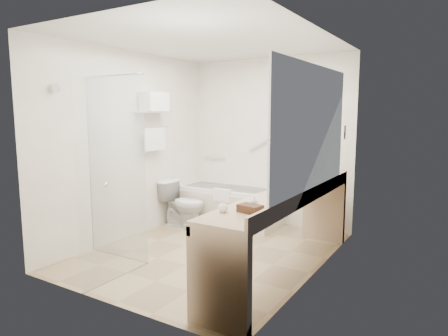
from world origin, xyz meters
The scene contains 25 objects.
floor centered at (0.00, 0.00, 0.00)m, with size 3.20×3.20×0.00m, color tan.
ceiling centered at (0.00, 0.00, 2.50)m, with size 2.60×3.20×0.10m, color silver.
wall_back centered at (0.00, 1.60, 1.25)m, with size 2.60×0.10×2.50m, color white.
wall_front centered at (0.00, -1.60, 1.25)m, with size 2.60×0.10×2.50m, color white.
wall_left centered at (-1.30, 0.00, 1.25)m, with size 0.10×3.20×2.50m, color white.
wall_right centered at (1.30, 0.00, 1.25)m, with size 0.10×3.20×2.50m, color white.
bathtub centered at (-0.50, 1.24, 0.28)m, with size 1.60×0.73×0.59m.
grab_bar_short centered at (-0.95, 1.56, 0.95)m, with size 0.03×0.03×0.40m, color silver.
grab_bar_long centered at (-0.05, 1.56, 1.25)m, with size 0.03×0.03×0.60m, color silver.
shower_enclosure centered at (-0.63, -0.93, 1.07)m, with size 0.96×0.91×2.11m.
towel_shelf centered at (-1.17, 0.35, 1.75)m, with size 0.24×0.55×0.81m.
vanity_counter centered at (1.02, -0.15, 0.64)m, with size 0.55×2.70×0.95m.
sink centered at (1.05, 0.25, 0.82)m, with size 0.40×0.52×0.14m, color white.
faucet centered at (1.20, 0.25, 0.93)m, with size 0.03×0.03×0.14m, color silver.
mirror centered at (1.29, -0.15, 1.55)m, with size 0.02×2.00×1.20m, color #ACB1B9.
hairdryer_unit centered at (1.25, 1.05, 1.45)m, with size 0.08×0.10×0.18m, color silver.
toilet centered at (-0.95, 0.70, 0.34)m, with size 0.39×0.69×0.68m, color white.
amenity_basket centered at (1.05, -0.99, 0.88)m, with size 0.20×0.13×0.07m, color #402316.
soap_bottle_a centered at (1.04, -0.90, 0.88)m, with size 0.06×0.13×0.06m, color silver.
soap_bottle_b centered at (0.85, -1.11, 0.89)m, with size 0.08×0.11×0.08m, color silver.
water_bottle_left centered at (1.05, 0.50, 0.93)m, with size 0.05×0.05×0.17m.
water_bottle_mid centered at (0.92, 0.83, 0.93)m, with size 0.05×0.05×0.17m.
water_bottle_right centered at (0.96, 1.10, 0.95)m, with size 0.07×0.07×0.22m.
drinking_glass_near centered at (1.02, 0.15, 0.89)m, with size 0.06×0.06×0.08m, color silver.
drinking_glass_far centered at (1.01, 0.26, 0.89)m, with size 0.06×0.06×0.08m, color silver.
Camera 1 is at (2.59, -3.93, 1.70)m, focal length 32.00 mm.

